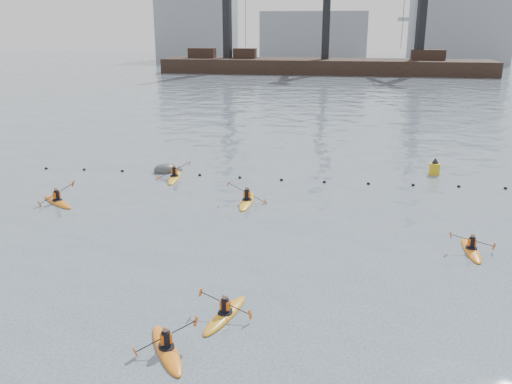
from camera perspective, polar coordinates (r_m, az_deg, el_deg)
ground at (r=18.33m, az=-9.47°, el=-18.00°), size 400.00×400.00×0.00m
float_line at (r=38.50m, az=0.52°, el=1.46°), size 33.24×0.73×0.24m
barge_pier at (r=124.48m, az=7.12°, el=13.16°), size 72.00×19.30×29.50m
skyline at (r=164.37m, az=8.80°, el=16.62°), size 141.00×28.00×22.00m
kayaker_0 at (r=19.15m, az=-9.40°, el=-15.92°), size 2.28×3.12×1.19m
kayaker_1 at (r=20.88m, az=-3.26°, el=-12.69°), size 2.15×3.29×1.08m
kayaker_2 at (r=35.43m, az=-20.18°, el=-0.91°), size 3.19×2.67×1.32m
kayaker_3 at (r=33.32m, az=-0.95°, el=-0.93°), size 2.55×3.66×1.48m
kayaker_4 at (r=28.31m, az=21.71°, el=-5.61°), size 2.19×3.24×1.09m
kayaker_5 at (r=38.95m, az=-8.58°, el=1.58°), size 2.51×3.65×1.46m
mooring_buoy at (r=40.97m, az=-9.17°, el=2.17°), size 2.83×2.69×1.63m
nav_buoy at (r=41.61m, az=18.28°, el=2.35°), size 0.77×0.77×1.41m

